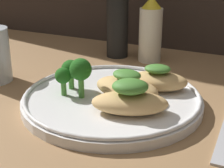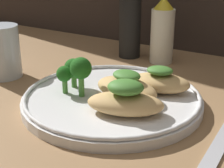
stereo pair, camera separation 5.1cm
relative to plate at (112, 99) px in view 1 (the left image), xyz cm
name	(u,v)px [view 1 (the left image)]	position (x,y,z in cm)	size (l,w,h in cm)	color
ground_plane	(112,107)	(0.00, 0.00, -1.49)	(180.00, 180.00, 1.00)	#936D47
plate	(112,99)	(0.00, 0.00, 0.00)	(27.41, 27.41, 2.00)	white
grilled_meat_front	(130,100)	(4.57, -3.96, 2.31)	(11.71, 8.79, 4.84)	tan
grilled_meat_middle	(127,87)	(2.12, 0.66, 2.09)	(11.12, 7.69, 4.28)	tan
grilled_meat_back	(157,80)	(5.26, 5.56, 2.03)	(10.63, 7.66, 4.09)	tan
broccoli_bunch	(73,72)	(-5.66, -1.72, 4.05)	(6.40, 5.27, 6.14)	#4C8E38
sauce_bottle	(150,31)	(-2.27, 23.24, 5.47)	(4.76, 4.76, 13.50)	silver
pepper_grinder	(117,17)	(-9.81, 23.24, 7.69)	(4.66, 4.66, 18.98)	black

